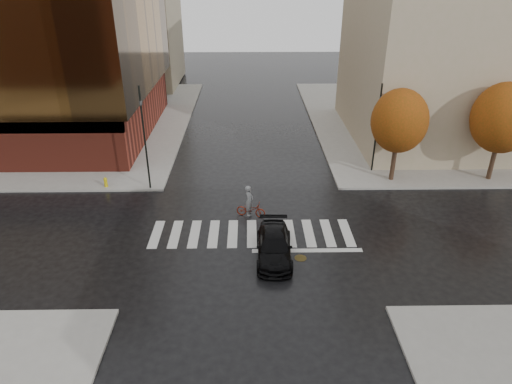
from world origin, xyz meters
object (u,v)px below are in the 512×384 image
traffic_light_ne (377,124)px  fire_hydrant (106,182)px  sedan (274,246)px  traffic_light_nw (144,132)px  cyclist (250,206)px

traffic_light_ne → fire_hydrant: size_ratio=9.43×
sedan → traffic_light_nw: (-8.09, 8.10, 3.47)m
traffic_light_nw → traffic_light_ne: 16.16m
traffic_light_nw → sedan: bearing=52.6°
sedan → fire_hydrant: bearing=144.9°
cyclist → fire_hydrant: cyclist is taller
traffic_light_nw → traffic_light_ne: traffic_light_nw is taller
cyclist → traffic_light_ne: (9.07, 6.50, 3.05)m
sedan → traffic_light_ne: bearing=55.6°
traffic_light_nw → fire_hydrant: bearing=-86.1°
sedan → traffic_light_ne: traffic_light_ne is taller
sedan → fire_hydrant: size_ratio=6.62×
cyclist → fire_hydrant: bearing=83.6°
sedan → cyclist: (-1.24, 4.30, 0.05)m
cyclist → fire_hydrant: 10.70m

